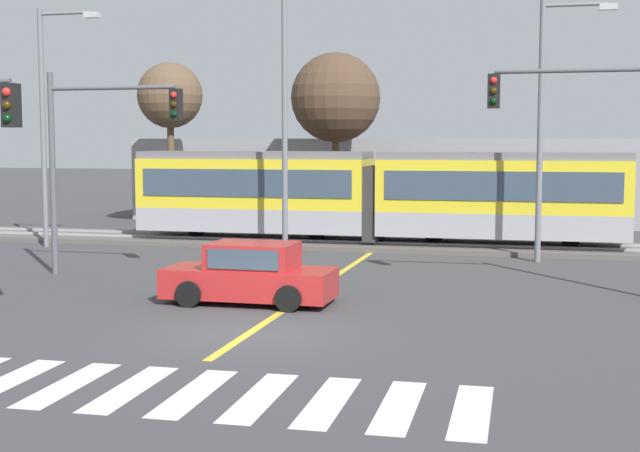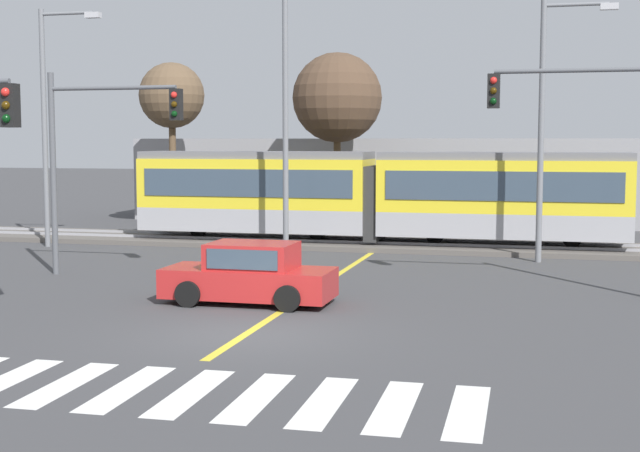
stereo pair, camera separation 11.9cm
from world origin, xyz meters
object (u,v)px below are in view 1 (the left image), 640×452
(traffic_light_mid_left, at_px, (96,141))
(bare_tree_west, at_px, (336,98))
(sedan_crossing, at_px, (250,275))
(street_lamp_centre, at_px, (290,104))
(bare_tree_far_west, at_px, (170,97))
(street_lamp_west, at_px, (48,113))
(light_rail_tram, at_px, (374,193))
(street_lamp_east, at_px, (548,114))
(traffic_light_mid_right, at_px, (594,136))

(traffic_light_mid_left, bearing_deg, bare_tree_west, 75.45)
(sedan_crossing, bearing_deg, traffic_light_mid_left, 151.34)
(street_lamp_centre, xyz_separation_m, bare_tree_far_west, (-8.11, 8.38, 0.75))
(sedan_crossing, relative_size, bare_tree_far_west, 0.55)
(street_lamp_west, height_order, street_lamp_centre, street_lamp_centre)
(light_rail_tram, bearing_deg, sedan_crossing, -93.87)
(sedan_crossing, relative_size, street_lamp_east, 0.49)
(light_rail_tram, distance_m, sedan_crossing, 12.56)
(light_rail_tram, relative_size, traffic_light_mid_left, 3.06)
(street_lamp_west, distance_m, bare_tree_far_west, 8.50)
(light_rail_tram, distance_m, street_lamp_west, 12.64)
(street_lamp_centre, xyz_separation_m, bare_tree_west, (-0.34, 8.67, 0.61))
(street_lamp_west, xyz_separation_m, bare_tree_far_west, (1.32, 8.34, 0.96))
(street_lamp_east, relative_size, bare_tree_far_west, 1.13)
(sedan_crossing, distance_m, traffic_light_mid_right, 9.54)
(traffic_light_mid_left, bearing_deg, light_rail_tram, 54.41)
(bare_tree_far_west, distance_m, bare_tree_west, 7.78)
(light_rail_tram, xyz_separation_m, street_lamp_west, (-11.88, -3.07, 3.03))
(traffic_light_mid_left, xyz_separation_m, bare_tree_west, (3.86, 14.86, 1.90))
(sedan_crossing, bearing_deg, traffic_light_mid_right, 21.62)
(bare_tree_west, bearing_deg, light_rail_tram, -63.38)
(traffic_light_mid_left, height_order, bare_tree_west, bare_tree_west)
(street_lamp_east, bearing_deg, street_lamp_centre, -179.02)
(street_lamp_east, xyz_separation_m, bare_tree_far_west, (-16.86, 8.23, 1.14))
(bare_tree_west, bearing_deg, traffic_light_mid_left, -104.55)
(street_lamp_west, relative_size, street_lamp_centre, 0.95)
(street_lamp_centre, distance_m, bare_tree_far_west, 11.69)
(light_rail_tram, xyz_separation_m, bare_tree_far_west, (-10.57, 5.27, 3.99))
(street_lamp_east, bearing_deg, street_lamp_west, -179.65)
(traffic_light_mid_left, xyz_separation_m, street_lamp_west, (-5.23, 6.22, 1.07))
(street_lamp_centre, bearing_deg, bare_tree_far_west, 134.08)
(light_rail_tram, relative_size, street_lamp_west, 2.08)
(light_rail_tram, xyz_separation_m, street_lamp_east, (6.30, -2.95, 2.85))
(street_lamp_west, bearing_deg, light_rail_tram, 14.46)
(traffic_light_mid_left, relative_size, bare_tree_far_west, 0.79)
(traffic_light_mid_left, height_order, street_lamp_east, street_lamp_east)
(traffic_light_mid_right, relative_size, street_lamp_centre, 0.65)
(sedan_crossing, xyz_separation_m, street_lamp_west, (-11.04, 9.40, 4.38))
(light_rail_tram, distance_m, bare_tree_west, 7.33)
(sedan_crossing, distance_m, bare_tree_west, 18.87)
(traffic_light_mid_right, height_order, bare_tree_west, bare_tree_west)
(traffic_light_mid_right, height_order, street_lamp_centre, street_lamp_centre)
(sedan_crossing, height_order, street_lamp_centre, street_lamp_centre)
(bare_tree_far_west, bearing_deg, traffic_light_mid_left, -74.94)
(street_lamp_west, bearing_deg, street_lamp_centre, -0.23)
(light_rail_tram, height_order, bare_tree_west, bare_tree_west)
(traffic_light_mid_left, distance_m, street_lamp_centre, 7.59)
(bare_tree_west, bearing_deg, bare_tree_far_west, -177.83)
(street_lamp_west, distance_m, street_lamp_east, 18.18)
(light_rail_tram, distance_m, traffic_light_mid_left, 11.59)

